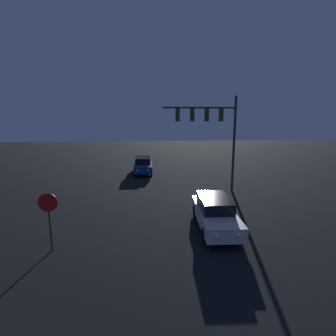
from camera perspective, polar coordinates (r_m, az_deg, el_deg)
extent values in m
cube|color=beige|center=(13.50, 10.23, -10.17)|extent=(1.93, 4.85, 0.66)
cube|color=black|center=(13.51, 10.10, -7.41)|extent=(1.57, 2.60, 0.55)
cylinder|color=black|center=(12.51, 15.30, -13.82)|extent=(0.22, 0.69, 0.68)
cylinder|color=black|center=(12.15, 7.95, -14.30)|extent=(0.22, 0.69, 0.68)
cylinder|color=black|center=(15.14, 11.94, -9.18)|extent=(0.22, 0.69, 0.68)
cylinder|color=black|center=(14.84, 5.94, -9.41)|extent=(0.22, 0.69, 0.68)
sphere|color=#F9EFC6|center=(11.45, 15.26, -14.05)|extent=(0.18, 0.18, 0.18)
sphere|color=#F9EFC6|center=(11.22, 10.51, -14.39)|extent=(0.18, 0.18, 0.18)
cube|color=navy|center=(26.22, -5.46, 0.39)|extent=(1.73, 4.78, 0.66)
cube|color=black|center=(26.35, -5.48, 1.79)|extent=(1.47, 2.54, 0.55)
cylinder|color=black|center=(24.84, -3.65, -0.96)|extent=(0.19, 0.68, 0.68)
cylinder|color=black|center=(24.86, -7.29, -1.02)|extent=(0.19, 0.68, 0.68)
cylinder|color=black|center=(27.74, -3.80, 0.32)|extent=(0.19, 0.68, 0.68)
cylinder|color=black|center=(27.76, -7.06, 0.27)|extent=(0.19, 0.68, 0.68)
sphere|color=#F9EFC6|center=(23.85, -4.37, -0.51)|extent=(0.18, 0.18, 0.18)
sphere|color=#F9EFC6|center=(23.86, -6.63, -0.54)|extent=(0.18, 0.18, 0.18)
cylinder|color=#2D2D2D|center=(19.88, 14.15, 4.92)|extent=(0.18, 0.18, 6.99)
cube|color=#2D2D2D|center=(19.10, 6.90, 12.91)|extent=(5.23, 0.12, 0.12)
cube|color=#1E471E|center=(19.46, 11.48, 11.24)|extent=(0.28, 0.28, 0.90)
cylinder|color=red|center=(19.32, 11.63, 11.84)|extent=(0.20, 0.02, 0.20)
cube|color=#1E471E|center=(19.20, 8.43, 11.34)|extent=(0.28, 0.28, 0.90)
cylinder|color=red|center=(19.06, 8.55, 11.95)|extent=(0.20, 0.02, 0.20)
cube|color=#1E471E|center=(18.99, 5.29, 11.42)|extent=(0.28, 0.28, 0.90)
cylinder|color=red|center=(18.85, 5.38, 12.03)|extent=(0.20, 0.02, 0.20)
cube|color=#1E471E|center=(18.84, 2.10, 11.46)|extent=(0.28, 0.28, 0.90)
cylinder|color=red|center=(18.69, 2.16, 12.08)|extent=(0.20, 0.02, 0.20)
cylinder|color=#2D2D2D|center=(12.03, -24.35, -10.74)|extent=(0.07, 0.07, 2.51)
cylinder|color=red|center=(11.73, -24.72, -6.85)|extent=(0.78, 0.03, 0.78)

